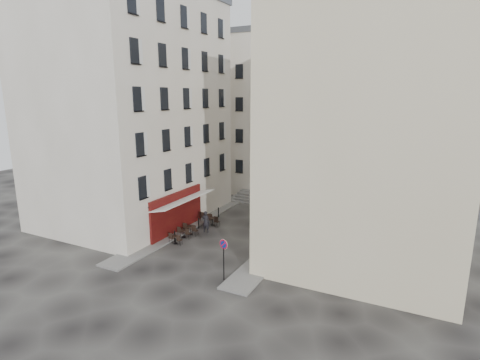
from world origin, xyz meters
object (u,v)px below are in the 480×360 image
Objects in this scene: no_parking_sign at (224,252)px; bistro_table_b at (184,233)px; bistro_table_a at (176,239)px; pedestrian at (206,222)px.

no_parking_sign is 2.21× the size of bistro_table_b.
bistro_table_b reaches higher than bistro_table_a.
no_parking_sign is 8.78m from pedestrian.
pedestrian is (0.90, 1.91, 0.50)m from bistro_table_b.
no_parking_sign is at bearing 123.04° from pedestrian.
pedestrian reaches higher than bistro_table_b.
bistro_table_a is at bearing 71.03° from pedestrian.
pedestrian is at bearing 77.03° from bistro_table_a.
bistro_table_b is at bearing 95.95° from bistro_table_a.
pedestrian is (-5.49, 6.78, -0.99)m from no_parking_sign.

